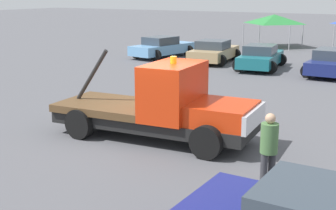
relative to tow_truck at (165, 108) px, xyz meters
The scene contains 9 objects.
ground_plane 1.02m from the tow_truck, behind, with size 160.00×160.00×0.00m, color #545459.
tow_truck is the anchor object (origin of this frame).
person_near_truck 4.13m from the tow_truck, 26.47° to the right, with size 0.38×0.38×1.70m.
parked_car_skyblue 17.39m from the tow_truck, 121.55° to the left, with size 2.87×4.96×1.34m.
parked_car_tan 15.38m from the tow_truck, 109.99° to the left, with size 2.82×4.57×1.34m.
parked_car_teal 13.68m from the tow_truck, 98.35° to the left, with size 2.76×4.69×1.34m.
parked_car_navy 13.72m from the tow_truck, 82.19° to the left, with size 2.46×4.66×1.34m.
canopy_tent_green 24.47m from the tow_truck, 101.15° to the left, with size 3.59×3.59×2.46m.
traffic_cone 4.42m from the tow_truck, 120.07° to the left, with size 0.40×0.40×0.55m.
Camera 1 is at (7.04, -11.03, 4.18)m, focal length 50.00 mm.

